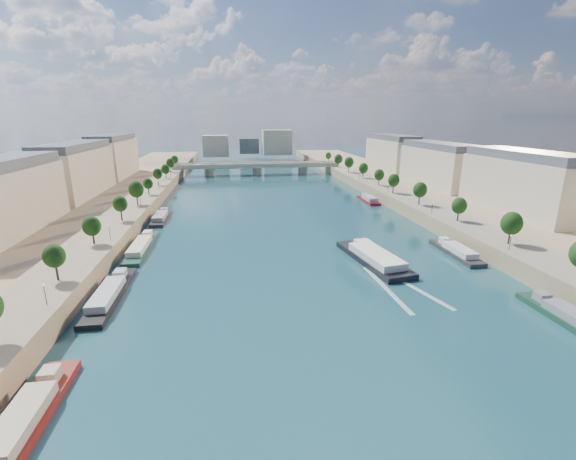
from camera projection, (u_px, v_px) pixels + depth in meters
name	position (u px, v px, depth m)	size (l,w,h in m)	color
ground	(281.00, 222.00, 145.93)	(700.00, 700.00, 0.00)	#0C3236
quay_left	(78.00, 223.00, 135.07)	(44.00, 520.00, 5.00)	#9E8460
quay_right	(457.00, 209.00, 155.38)	(44.00, 520.00, 5.00)	#9E8460
pave_left	(122.00, 214.00, 136.46)	(14.00, 520.00, 0.10)	gray
pave_right	(423.00, 204.00, 152.54)	(14.00, 520.00, 0.10)	gray
trees_left	(127.00, 198.00, 137.11)	(4.80, 268.80, 8.26)	#382B1E
trees_right	(408.00, 186.00, 160.22)	(4.80, 268.80, 8.26)	#382B1E
lamps_left	(127.00, 213.00, 126.84)	(0.36, 200.36, 4.28)	black
lamps_right	(408.00, 195.00, 155.88)	(0.36, 200.36, 4.28)	black
buildings_left	(46.00, 179.00, 140.68)	(16.00, 226.00, 23.20)	#BFAC92
buildings_right	(474.00, 170.00, 164.66)	(16.00, 226.00, 23.20)	#BFAC92
skyline	(253.00, 144.00, 350.54)	(79.00, 42.00, 22.00)	#BFAC92
bridge	(257.00, 167.00, 264.38)	(112.00, 12.00, 8.15)	#C1B79E
tour_barge	(374.00, 258.00, 105.41)	(13.02, 30.67, 4.03)	black
wake	(399.00, 287.00, 90.03)	(11.61, 26.03, 0.04)	silver
moored_barges_left	(112.00, 291.00, 85.98)	(5.00, 157.07, 3.60)	black
moored_barges_right	(481.00, 267.00, 100.18)	(5.00, 163.29, 3.60)	black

